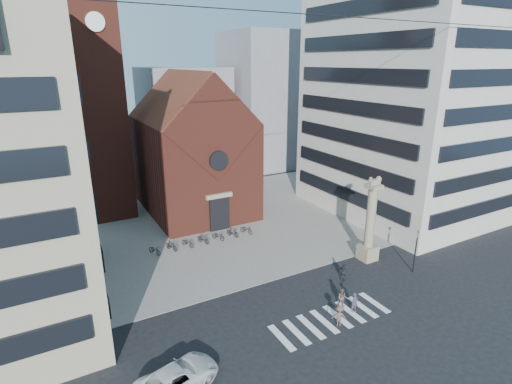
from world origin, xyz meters
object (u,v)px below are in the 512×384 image
lion_column (370,228)px  scooter_0 (155,250)px  pedestrian_0 (355,302)px  pedestrian_2 (344,272)px  white_car (177,377)px  traffic_light (416,250)px  pedestrian_1 (342,298)px

lion_column → scooter_0: bearing=148.3°
pedestrian_0 → pedestrian_2: pedestrian_2 is taller
lion_column → scooter_0: size_ratio=4.89×
white_car → pedestrian_2: 17.76m
lion_column → scooter_0: (-18.45, 11.39, -2.94)m
white_car → pedestrian_0: size_ratio=3.19×
lion_column → pedestrian_2: (-4.90, -2.12, -2.58)m
lion_column → scooter_0: lion_column is taller
traffic_light → white_car: traffic_light is taller
pedestrian_0 → scooter_0: bearing=125.1°
lion_column → pedestrian_0: bearing=-139.9°
traffic_light → pedestrian_0: traffic_light is taller
lion_column → pedestrian_1: 9.61m
pedestrian_2 → scooter_0: bearing=23.2°
lion_column → scooter_0: 21.88m
white_car → pedestrian_1: (14.36, 1.62, 0.08)m
traffic_light → pedestrian_1: bearing=-173.2°
white_car → pedestrian_1: pedestrian_1 is taller
traffic_light → scooter_0: bearing=143.0°
lion_column → traffic_light: bearing=-63.5°
pedestrian_1 → pedestrian_0: bearing=-22.9°
lion_column → pedestrian_0: (-7.25, -6.11, -2.63)m
lion_column → pedestrian_1: size_ratio=5.28×
pedestrian_0 → traffic_light: bearing=15.3°
lion_column → pedestrian_1: lion_column is taller
white_car → scooter_0: 18.51m
traffic_light → pedestrian_1: 9.84m
scooter_0 → lion_column: bearing=-56.3°
pedestrian_0 → scooter_0: pedestrian_0 is taller
white_car → pedestrian_0: 14.80m
lion_column → pedestrian_2: bearing=-156.6°
lion_column → white_car: size_ratio=1.64×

